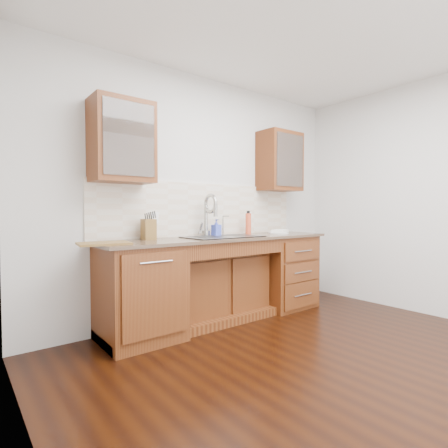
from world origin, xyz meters
TOP-DOWN VIEW (x-y plane):
  - ground at (0.00, 0.00)m, footprint 4.00×3.50m
  - wall_back at (0.00, 1.80)m, footprint 4.00×0.10m
  - wall_left at (-2.05, 0.00)m, footprint 0.10×3.50m
  - wall_right at (2.05, 0.00)m, footprint 0.10×3.50m
  - base_cabinet_left at (-0.95, 1.44)m, footprint 0.70×0.62m
  - base_cabinet_center at (0.00, 1.53)m, footprint 1.20×0.44m
  - base_cabinet_right at (0.95, 1.44)m, footprint 0.70×0.62m
  - countertop at (0.00, 1.43)m, footprint 2.70×0.65m
  - backsplash at (0.00, 1.74)m, footprint 2.70×0.02m
  - sink at (0.00, 1.41)m, footprint 0.84×0.46m
  - faucet at (-0.07, 1.64)m, footprint 0.04×0.04m
  - filter_tap at (0.18, 1.65)m, footprint 0.02×0.02m
  - upper_cabinet_left at (-1.05, 1.58)m, footprint 0.55×0.34m
  - upper_cabinet_right at (1.05, 1.58)m, footprint 0.55×0.34m
  - outlet_left at (-0.65, 1.73)m, footprint 0.08×0.01m
  - outlet_right at (0.65, 1.73)m, footprint 0.08×0.01m
  - soap_bottle at (0.03, 1.58)m, footprint 0.09×0.09m
  - water_bottle at (0.52, 1.59)m, footprint 0.09×0.09m
  - plate at (0.85, 1.40)m, footprint 0.26×0.26m
  - dish_towel at (0.88, 1.41)m, footprint 0.27×0.24m
  - knife_block at (-0.79, 1.59)m, footprint 0.14×0.20m
  - cutting_board at (-1.31, 1.34)m, footprint 0.45×0.34m
  - cup_left_a at (-1.10, 1.58)m, footprint 0.15×0.15m
  - cup_left_b at (-1.00, 1.58)m, footprint 0.13×0.13m
  - cup_right_a at (0.89, 1.58)m, footprint 0.13×0.13m
  - cup_right_b at (1.19, 1.58)m, footprint 0.12×0.12m

SIDE VIEW (x-z plane):
  - ground at x=0.00m, z-range -0.10..0.00m
  - base_cabinet_center at x=0.00m, z-range 0.00..0.70m
  - base_cabinet_left at x=-0.95m, z-range 0.00..0.88m
  - base_cabinet_right at x=0.95m, z-range 0.00..0.88m
  - sink at x=0.00m, z-range 0.73..0.92m
  - countertop at x=0.00m, z-range 0.88..0.91m
  - plate at x=0.85m, z-range 0.91..0.92m
  - cutting_board at x=-1.31m, z-range 0.91..0.93m
  - dish_towel at x=0.88m, z-range 0.93..0.96m
  - soap_bottle at x=0.03m, z-range 0.91..1.10m
  - knife_block at x=-0.79m, z-range 0.91..1.11m
  - filter_tap at x=0.18m, z-range 0.91..1.15m
  - water_bottle at x=0.52m, z-range 0.91..1.16m
  - faucet at x=-0.07m, z-range 0.91..1.31m
  - outlet_left at x=-0.65m, z-range 1.06..1.18m
  - outlet_right at x=0.65m, z-range 1.06..1.18m
  - backsplash at x=0.00m, z-range 0.91..1.50m
  - wall_back at x=0.00m, z-range 0.00..2.70m
  - wall_left at x=-2.05m, z-range 0.00..2.70m
  - wall_right at x=2.05m, z-range 0.00..2.70m
  - cup_right_b at x=1.19m, z-range 1.72..1.81m
  - cup_right_a at x=0.89m, z-range 1.72..1.82m
  - cup_left_b at x=-1.00m, z-range 1.72..1.82m
  - cup_left_a at x=-1.10m, z-range 1.72..1.83m
  - upper_cabinet_left at x=-1.05m, z-range 1.45..2.20m
  - upper_cabinet_right at x=1.05m, z-range 1.45..2.20m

